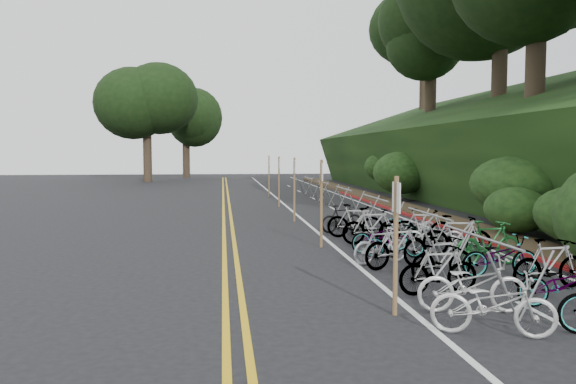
% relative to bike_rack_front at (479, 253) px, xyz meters
% --- Properties ---
extents(ground, '(120.00, 120.00, 0.00)m').
position_rel_bike_rack_front_xyz_m(ground, '(-2.50, 0.90, -0.86)').
color(ground, black).
rests_on(ground, ground).
extents(road_markings, '(7.47, 80.00, 0.01)m').
position_rel_bike_rack_front_xyz_m(road_markings, '(-1.87, 10.99, -0.86)').
color(road_markings, gold).
rests_on(road_markings, ground).
extents(red_curb, '(0.25, 28.00, 0.10)m').
position_rel_bike_rack_front_xyz_m(red_curb, '(3.20, 12.90, -0.81)').
color(red_curb, maroon).
rests_on(red_curb, ground).
extents(embankment, '(14.30, 48.14, 9.11)m').
position_rel_bike_rack_front_xyz_m(embankment, '(10.46, 19.93, 1.70)').
color(embankment, black).
rests_on(embankment, ground).
extents(tree_cluster, '(32.06, 53.72, 17.69)m').
position_rel_bike_rack_front_xyz_m(tree_cluster, '(7.26, 22.93, 10.20)').
color(tree_cluster, '#2D2319').
rests_on(tree_cluster, ground).
extents(bike_rack_front, '(1.14, 3.08, 1.18)m').
position_rel_bike_rack_front_xyz_m(bike_rack_front, '(0.00, 0.00, 0.00)').
color(bike_rack_front, gray).
rests_on(bike_rack_front, ground).
extents(bike_racks_rest, '(1.14, 23.00, 1.17)m').
position_rel_bike_rack_front_xyz_m(bike_racks_rest, '(0.50, 13.90, -0.01)').
color(bike_racks_rest, gray).
rests_on(bike_racks_rest, ground).
extents(signpost_near, '(0.08, 0.40, 2.32)m').
position_rel_bike_rack_front_xyz_m(signpost_near, '(-1.85, -0.83, 0.47)').
color(signpost_near, brown).
rests_on(signpost_near, ground).
extents(signposts_rest, '(0.08, 18.40, 2.50)m').
position_rel_bike_rack_front_xyz_m(signposts_rest, '(-1.90, 14.90, 0.57)').
color(signposts_rest, brown).
rests_on(signposts_rest, ground).
extents(bike_front, '(0.83, 1.56, 0.90)m').
position_rel_bike_rack_front_xyz_m(bike_front, '(-0.88, 3.39, -0.41)').
color(bike_front, '#9E9EA3').
rests_on(bike_front, ground).
extents(bike_valet, '(3.42, 12.77, 1.10)m').
position_rel_bike_rack_front_xyz_m(bike_valet, '(0.38, 2.86, -0.38)').
color(bike_valet, beige).
rests_on(bike_valet, ground).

